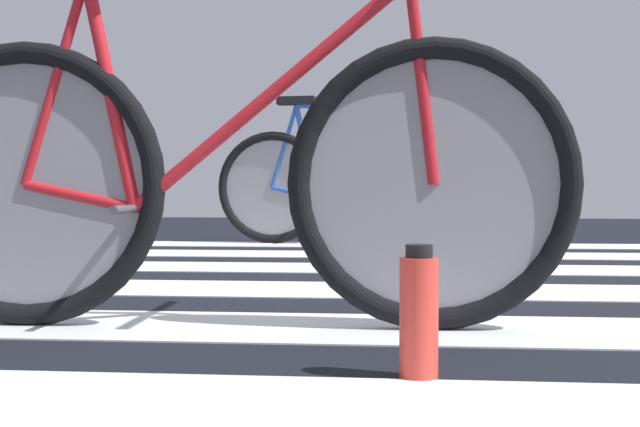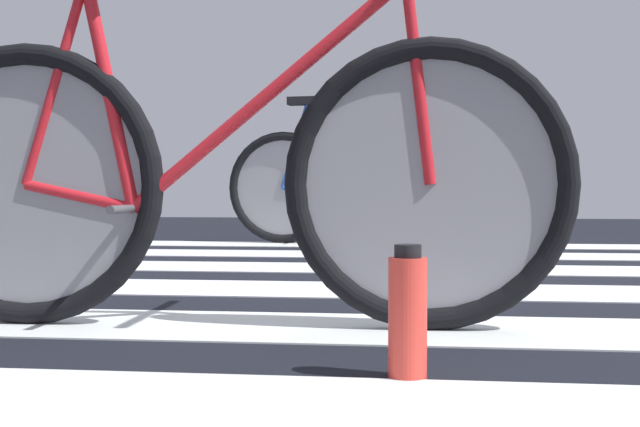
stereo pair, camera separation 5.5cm
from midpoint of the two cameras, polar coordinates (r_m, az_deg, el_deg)
ground at (r=2.98m, az=18.09°, el=-5.25°), size 18.00×14.00×0.02m
crosswalk_markings at (r=3.20m, az=16.42°, el=-4.53°), size 5.37×4.22×0.00m
bicycle_1_of_2 at (r=2.03m, az=-6.15°, el=2.82°), size 1.74×0.52×0.93m
bicycle_2_of_2 at (r=5.09m, az=3.16°, el=2.14°), size 1.73×0.52×0.93m
water_bottle at (r=1.50m, az=7.22°, el=-7.08°), size 0.07×0.07×0.25m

